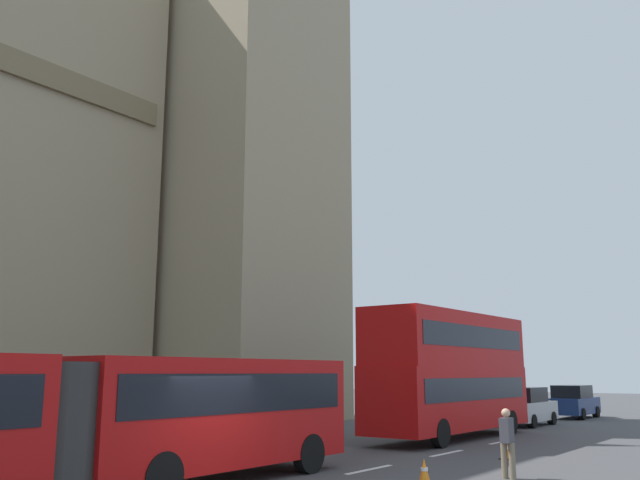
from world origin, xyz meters
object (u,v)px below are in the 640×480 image
Objects in this scene: sedan_lead at (525,407)px; pedestrian_near_cones at (507,440)px; sedan_trailing at (574,402)px; double_decker_bus at (450,369)px; traffic_cone_west at (424,471)px; traffic_cone_middle at (506,450)px; articulated_bus at (43,416)px.

pedestrian_near_cones is (-16.73, -5.70, -0.00)m from sedan_lead.
sedan_trailing is (7.06, -0.25, 0.00)m from sedan_lead.
double_decker_bus is at bearing 33.76° from pedestrian_near_cones.
traffic_cone_west and traffic_cone_middle have the same top height.
traffic_cone_west is (-10.33, -4.32, -2.43)m from double_decker_bus.
sedan_trailing is (15.38, -0.17, -1.80)m from double_decker_bus.
sedan_lead reaches higher than pedestrian_near_cones.
traffic_cone_west is 5.53m from traffic_cone_middle.
double_decker_bus is 2.27× the size of sedan_lead.
pedestrian_near_cones is (9.19, -5.62, -0.83)m from articulated_bus.
sedan_trailing is 7.59× the size of traffic_cone_middle.
sedan_trailing reaches higher than pedestrian_near_cones.
sedan_lead is at bearing 18.82° from pedestrian_near_cones.
sedan_trailing is at bearing -0.64° from double_decker_bus.
articulated_bus is 33.00m from sedan_trailing.
articulated_bus is 9.91× the size of pedestrian_near_cones.
articulated_bus is 28.87× the size of traffic_cone_middle.
sedan_trailing is 7.59× the size of traffic_cone_west.
traffic_cone_middle is 3.97m from pedestrian_near_cones.
traffic_cone_west is at bearing 145.71° from pedestrian_near_cones.
pedestrian_near_cones is (-23.79, -5.45, -0.00)m from sedan_trailing.
sedan_trailing is at bearing -0.30° from articulated_bus.
sedan_trailing reaches higher than traffic_cone_middle.
articulated_bus is 10.81m from pedestrian_near_cones.
sedan_lead and sedan_trailing have the same top height.
articulated_bus is at bearing 179.70° from sedan_trailing.
sedan_lead is 2.60× the size of pedestrian_near_cones.
sedan_lead is 7.07m from sedan_trailing.
sedan_lead is at bearing 0.18° from articulated_bus.
articulated_bus is at bearing 162.17° from traffic_cone_middle.
double_decker_bus is 17.24× the size of traffic_cone_west.
pedestrian_near_cones is at bearing -167.10° from sedan_trailing.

